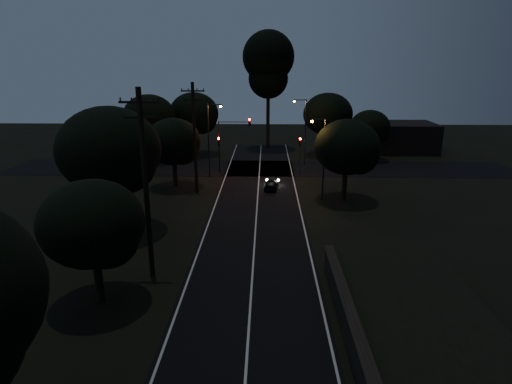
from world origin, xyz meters
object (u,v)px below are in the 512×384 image
object	(u,v)px
tall_pine	(268,64)
car	(271,184)
signal_left	(219,148)
signal_right	(300,148)
utility_pole_mid	(146,183)
streetlight_a	(210,135)
streetlight_c	(322,153)
streetlight_b	(304,127)
utility_pole_far	(195,137)
signal_mast	(234,135)

from	to	relation	value
tall_pine	car	world-z (taller)	tall_pine
signal_left	signal_right	world-z (taller)	same
signal_right	utility_pole_mid	bearing A→B (deg)	-112.99
streetlight_a	streetlight_c	size ratio (longest dim) A/B	1.07
utility_pole_mid	signal_right	xyz separation A→B (m)	(10.60, 24.99, -2.90)
streetlight_b	car	distance (m)	12.12
utility_pole_far	signal_mast	xyz separation A→B (m)	(3.09, 7.99, -1.15)
signal_left	signal_right	bearing A→B (deg)	0.00
tall_pine	streetlight_c	bearing A→B (deg)	-79.07
signal_left	streetlight_a	xyz separation A→B (m)	(-0.71, -1.99, 1.80)
signal_left	car	world-z (taller)	signal_left
tall_pine	signal_mast	size ratio (longest dim) A/B	2.65
tall_pine	streetlight_a	world-z (taller)	tall_pine
signal_mast	streetlight_a	bearing A→B (deg)	-140.23
signal_left	signal_mast	size ratio (longest dim) A/B	0.66
streetlight_a	streetlight_c	bearing A→B (deg)	-35.69
streetlight_c	car	world-z (taller)	streetlight_c
signal_mast	signal_right	bearing A→B (deg)	-0.03
tall_pine	streetlight_a	distance (m)	19.56
utility_pole_mid	streetlight_b	distance (m)	31.15
utility_pole_mid	signal_left	world-z (taller)	utility_pole_mid
tall_pine	streetlight_c	xyz separation A→B (m)	(4.83, -25.00, -7.62)
car	signal_left	bearing A→B (deg)	-42.57
streetlight_a	utility_pole_far	bearing A→B (deg)	-96.59
streetlight_c	signal_left	bearing A→B (deg)	136.24
signal_mast	signal_left	bearing A→B (deg)	-179.87
signal_mast	streetlight_a	size ratio (longest dim) A/B	0.78
streetlight_b	streetlight_c	distance (m)	14.01
utility_pole_mid	signal_mast	bearing A→B (deg)	82.96
signal_right	tall_pine	bearing A→B (deg)	103.49
signal_right	streetlight_b	size ratio (longest dim) A/B	0.51
streetlight_a	signal_right	bearing A→B (deg)	11.34
signal_mast	car	bearing A→B (deg)	-57.63
signal_left	streetlight_c	xyz separation A→B (m)	(10.43, -9.99, 1.51)
streetlight_c	utility_pole_mid	bearing A→B (deg)	-128.26
streetlight_a	signal_left	bearing A→B (deg)	70.41
streetlight_c	streetlight_b	bearing A→B (deg)	92.14
streetlight_a	car	size ratio (longest dim) A/B	2.62
streetlight_a	car	bearing A→B (deg)	-35.24
signal_left	streetlight_b	size ratio (longest dim) A/B	0.51
car	streetlight_a	bearing A→B (deg)	-29.39
streetlight_a	signal_mast	bearing A→B (deg)	39.77
streetlight_b	car	world-z (taller)	streetlight_b
utility_pole_mid	utility_pole_far	xyz separation A→B (m)	(0.00, 17.00, -0.25)
utility_pole_mid	utility_pole_far	size ratio (longest dim) A/B	1.05
utility_pole_far	tall_pine	world-z (taller)	tall_pine
signal_mast	streetlight_c	xyz separation A→B (m)	(8.74, -9.99, 0.01)
streetlight_c	car	bearing A→B (deg)	143.66
signal_mast	streetlight_a	xyz separation A→B (m)	(-2.39, -1.99, 0.30)
utility_pole_mid	signal_left	size ratio (longest dim) A/B	2.68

